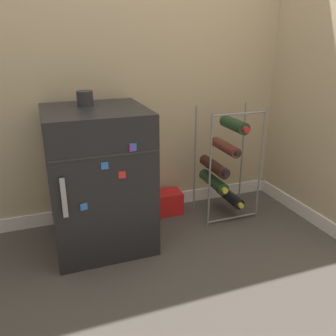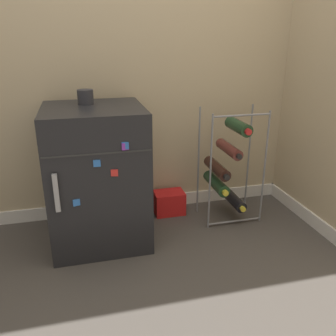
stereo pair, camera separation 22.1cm
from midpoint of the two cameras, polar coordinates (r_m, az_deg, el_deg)
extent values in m
plane|color=#423D38|center=(2.12, -1.04, -13.37)|extent=(14.00, 14.00, 0.00)
cube|color=tan|center=(2.38, -6.71, 21.94)|extent=(6.93, 0.06, 2.50)
cube|color=silver|center=(2.60, -5.42, -5.59)|extent=(6.93, 0.01, 0.09)
cube|color=black|center=(2.11, -13.99, -1.73)|extent=(0.56, 0.55, 0.82)
cube|color=#2D2D2D|center=(1.78, -13.50, 1.80)|extent=(0.55, 0.00, 0.01)
cube|color=#9E9EA3|center=(1.82, -19.77, -4.63)|extent=(0.02, 0.02, 0.20)
cube|color=red|center=(1.82, -10.86, -1.15)|extent=(0.04, 0.01, 0.04)
cube|color=blue|center=(1.78, -9.21, 3.32)|extent=(0.04, 0.02, 0.04)
cube|color=blue|center=(1.86, -16.71, -6.06)|extent=(0.04, 0.02, 0.04)
cube|color=blue|center=(1.79, -13.64, 0.28)|extent=(0.04, 0.01, 0.04)
cube|color=purple|center=(1.78, -9.19, 3.16)|extent=(0.04, 0.01, 0.04)
cylinder|color=slate|center=(2.23, 3.95, -0.72)|extent=(0.01, 0.01, 0.76)
cylinder|color=slate|center=(2.40, 12.07, 0.39)|extent=(0.01, 0.01, 0.76)
cylinder|color=slate|center=(2.43, 1.76, 1.10)|extent=(0.01, 0.01, 0.76)
cylinder|color=slate|center=(2.59, 9.43, 2.02)|extent=(0.01, 0.01, 0.76)
cylinder|color=slate|center=(2.46, 7.74, -7.98)|extent=(0.37, 0.01, 0.01)
cylinder|color=slate|center=(2.21, 8.62, 8.57)|extent=(0.37, 0.01, 0.01)
cylinder|color=black|center=(2.52, 7.41, -4.63)|extent=(0.07, 0.27, 0.07)
cylinder|color=gold|center=(2.40, 9.03, -6.02)|extent=(0.03, 0.02, 0.03)
cylinder|color=#19381E|center=(2.41, 4.70, -2.21)|extent=(0.08, 0.29, 0.08)
cylinder|color=gold|center=(2.28, 6.37, -3.65)|extent=(0.04, 0.02, 0.04)
cylinder|color=black|center=(2.37, 4.78, 0.19)|extent=(0.07, 0.30, 0.07)
cylinder|color=black|center=(2.23, 6.51, -1.15)|extent=(0.04, 0.02, 0.04)
cylinder|color=#56231E|center=(2.36, 6.57, 3.29)|extent=(0.07, 0.29, 0.07)
cylinder|color=black|center=(2.23, 8.36, 2.17)|extent=(0.03, 0.02, 0.03)
cylinder|color=#19381E|center=(2.35, 7.94, 6.86)|extent=(0.08, 0.26, 0.08)
cylinder|color=red|center=(2.23, 9.64, 6.03)|extent=(0.04, 0.02, 0.04)
cube|color=red|center=(2.51, -2.81, -5.61)|extent=(0.21, 0.15, 0.16)
cylinder|color=#28282D|center=(2.08, -16.24, 10.65)|extent=(0.09, 0.09, 0.08)
camera|label=1|loc=(0.11, -92.86, -1.06)|focal=38.00mm
camera|label=2|loc=(0.11, 87.14, 1.06)|focal=38.00mm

